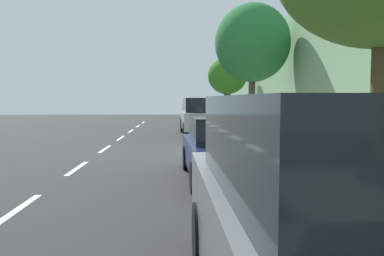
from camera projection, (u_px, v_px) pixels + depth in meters
name	position (u px, v px, depth m)	size (l,w,h in m)	color
ground	(183.00, 153.00, 14.26)	(67.08, 67.08, 0.00)	#2B2B2B
sidewalk	(282.00, 150.00, 14.39)	(3.14, 41.93, 0.16)	#A0919A
curb_edge	(238.00, 150.00, 14.33)	(0.16, 41.93, 0.16)	gray
lane_stripe_centre	(93.00, 157.00, 13.20)	(0.14, 40.00, 0.01)	white
lane_stripe_bike_edge	(197.00, 153.00, 14.28)	(0.12, 41.93, 0.01)	white
building_facade	(334.00, 69.00, 14.23)	(0.50, 41.93, 6.02)	gray
parked_suv_grey_nearest	(328.00, 217.00, 3.13)	(2.04, 4.74, 1.99)	slate
parked_sedan_dark_blue_second	(224.00, 149.00, 9.55)	(1.98, 4.47, 1.52)	navy
parked_suv_silver_mid	(200.00, 116.00, 21.45)	(2.09, 4.76, 1.99)	#B7BABF
parked_sedan_white_far	(193.00, 115.00, 27.97)	(1.86, 4.41, 1.52)	white
bicycle_at_curb	(225.00, 142.00, 14.33)	(1.25, 1.32, 0.79)	black
cyclist_with_backpack	(233.00, 125.00, 13.83)	(0.52, 0.55, 1.71)	#C6B284
street_tree_far_end	(252.00, 43.00, 18.17)	(3.46, 3.46, 6.17)	#493C31
street_tree_corner	(227.00, 76.00, 27.42)	(2.72, 2.72, 4.68)	#4D4A2D
fire_hydrant	(303.00, 165.00, 8.15)	(0.22, 0.22, 0.84)	red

